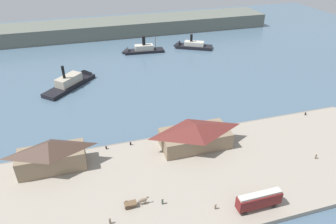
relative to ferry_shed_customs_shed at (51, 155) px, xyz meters
name	(u,v)px	position (x,y,z in m)	size (l,w,h in m)	color
ground_plane	(181,129)	(37.79, 9.22, -5.32)	(320.00, 320.00, 0.00)	slate
quay_promenade	(209,173)	(37.79, -12.78, -4.72)	(110.00, 36.00, 1.20)	#9E9384
seawall_edge	(185,134)	(37.79, 5.62, -4.82)	(110.00, 0.80, 1.00)	gray
ferry_shed_customs_shed	(51,155)	(0.00, 0.00, 0.00)	(16.70, 7.54, 8.11)	#847056
ferry_shed_west_terminal	(195,135)	(38.23, -1.33, -0.53)	(19.52, 9.74, 7.06)	#847056
street_tram	(259,199)	(43.37, -26.64, -1.64)	(10.24, 2.42, 4.24)	maroon
horse_cart	(135,202)	(17.62, -18.39, -3.19)	(5.57, 1.65, 1.87)	brown
pedestrian_standing_center	(215,207)	(34.27, -24.33, -3.41)	(0.38, 0.38, 1.55)	#6B5B4C
pedestrian_walking_east	(162,201)	(23.54, -19.66, -3.35)	(0.42, 0.42, 1.70)	#3D4C42
pedestrian_walking_west	(316,156)	(67.16, -16.18, -3.39)	(0.40, 0.40, 1.61)	#6B5B4C
pedestrian_near_west_shed	(110,221)	(11.65, -21.63, -3.36)	(0.41, 0.41, 1.66)	#6B5B4C
mooring_post_east	(305,114)	(79.37, 3.69, -3.67)	(0.44, 0.44, 0.90)	black
mooring_post_west	(106,148)	(13.83, 4.05, -3.67)	(0.44, 0.44, 0.90)	black
mooring_post_center_east	(131,144)	(20.70, 3.96, -3.67)	(0.44, 0.44, 0.90)	black
ferry_moored_east	(189,46)	(66.72, 81.85, -4.04)	(21.23, 15.25, 9.50)	black
ferry_mid_harbor	(139,50)	(39.50, 82.09, -3.93)	(22.18, 7.36, 10.24)	black
ferry_near_quay	(75,81)	(6.75, 52.59, -3.76)	(22.35, 23.28, 11.87)	black
far_headland	(123,27)	(37.79, 119.22, -1.32)	(180.00, 24.00, 8.00)	#60665B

